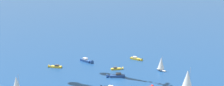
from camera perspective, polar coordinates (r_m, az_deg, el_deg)
ground_plane at (r=146.79m, az=0.52°, el=-7.78°), size 2000.00×2000.00×0.00m
motorboat_far_port at (r=172.97m, az=-11.52°, el=-4.66°), size 4.52×8.53×2.40m
sailboat_offshore at (r=165.32m, az=9.87°, el=-4.17°), size 6.82×5.34×8.80m
motorboat_trailing at (r=186.31m, az=5.04°, el=-3.20°), size 7.79×7.81×2.55m
motorboat_ahead at (r=181.33m, az=-5.00°, el=-3.60°), size 9.72×8.78×3.03m
sailboat_outer_ring_a at (r=136.99m, az=14.96°, el=-7.33°), size 5.09×9.16×11.77m
motorboat_outer_ring_b at (r=165.78m, az=1.13°, el=-5.18°), size 2.77×7.41×2.10m
motorboat_outer_ring_d at (r=153.18m, az=0.57°, el=-6.60°), size 3.04×10.02×2.88m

